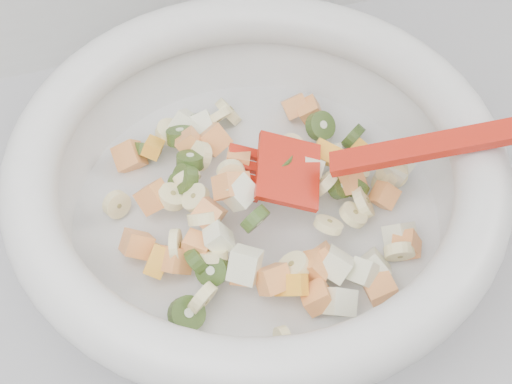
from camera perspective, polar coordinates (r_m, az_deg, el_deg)
name	(u,v)px	position (r m, az deg, el deg)	size (l,w,h in m)	color
mixing_bowl	(257,183)	(0.62, 0.04, 0.65)	(0.44, 0.39, 0.14)	silver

